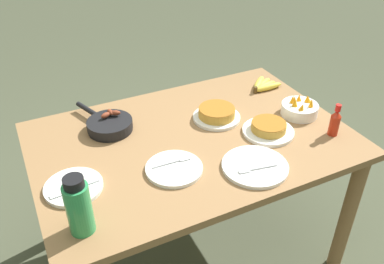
{
  "coord_description": "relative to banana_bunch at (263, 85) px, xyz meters",
  "views": [
    {
      "loc": [
        -0.66,
        -1.34,
        1.8
      ],
      "look_at": [
        0.0,
        0.0,
        0.79
      ],
      "focal_mm": 38.0,
      "sensor_mm": 36.0,
      "label": 1
    }
  ],
  "objects": [
    {
      "name": "ground_plane",
      "position": [
        -0.55,
        -0.25,
        -0.78
      ],
      "size": [
        14.0,
        14.0,
        0.0
      ],
      "primitive_type": "plane",
      "color": "#474C38"
    },
    {
      "name": "dining_table",
      "position": [
        -0.55,
        -0.25,
        -0.12
      ],
      "size": [
        1.4,
        0.95,
        0.76
      ],
      "color": "olive",
      "rests_on": "ground_plane"
    },
    {
      "name": "banana_bunch",
      "position": [
        0.0,
        0.0,
        0.0
      ],
      "size": [
        0.19,
        0.15,
        0.04
      ],
      "color": "gold",
      "rests_on": "dining_table"
    },
    {
      "name": "skillet",
      "position": [
        -0.87,
        -0.03,
        0.01
      ],
      "size": [
        0.21,
        0.35,
        0.08
      ],
      "rotation": [
        0.0,
        0.0,
        1.92
      ],
      "color": "black",
      "rests_on": "dining_table"
    },
    {
      "name": "frittata_plate_center",
      "position": [
        -0.23,
        -0.37,
        0.0
      ],
      "size": [
        0.23,
        0.23,
        0.06
      ],
      "color": "white",
      "rests_on": "dining_table"
    },
    {
      "name": "frittata_plate_side",
      "position": [
        -0.38,
        -0.16,
        0.01
      ],
      "size": [
        0.23,
        0.23,
        0.06
      ],
      "color": "white",
      "rests_on": "dining_table"
    },
    {
      "name": "empty_plate_near_front",
      "position": [
        -0.72,
        -0.43,
        -0.01
      ],
      "size": [
        0.23,
        0.23,
        0.02
      ],
      "color": "white",
      "rests_on": "dining_table"
    },
    {
      "name": "empty_plate_far_left",
      "position": [
        -0.42,
        -0.56,
        -0.01
      ],
      "size": [
        0.27,
        0.27,
        0.02
      ],
      "color": "white",
      "rests_on": "dining_table"
    },
    {
      "name": "empty_plate_far_right",
      "position": [
        -1.11,
        -0.36,
        -0.01
      ],
      "size": [
        0.22,
        0.22,
        0.02
      ],
      "color": "white",
      "rests_on": "dining_table"
    },
    {
      "name": "fruit_bowl_mango",
      "position": [
        0.0,
        -0.31,
        0.02
      ],
      "size": [
        0.18,
        0.18,
        0.11
      ],
      "color": "white",
      "rests_on": "dining_table"
    },
    {
      "name": "water_bottle",
      "position": [
        -1.13,
        -0.58,
        0.09
      ],
      "size": [
        0.09,
        0.09,
        0.22
      ],
      "color": "#2D9351",
      "rests_on": "dining_table"
    },
    {
      "name": "hot_sauce_bottle",
      "position": [
        0.03,
        -0.51,
        0.05
      ],
      "size": [
        0.05,
        0.05,
        0.15
      ],
      "color": "#B72814",
      "rests_on": "dining_table"
    }
  ]
}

